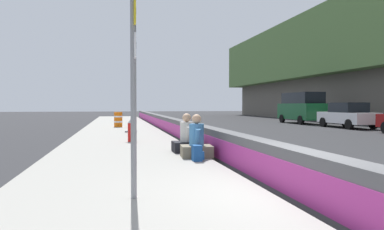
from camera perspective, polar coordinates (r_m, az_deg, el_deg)
ground_plane at (r=6.21m, az=16.92°, el=-13.04°), size 160.00×160.00×0.00m
sidewalk_strip at (r=5.48m, az=-9.01°, el=-14.24°), size 80.00×4.40×0.14m
jersey_barrier at (r=6.12m, az=16.92°, el=-9.20°), size 76.00×0.45×0.85m
route_sign_post at (r=5.61m, az=-9.13°, el=8.44°), size 0.44×0.09×3.60m
fire_hydrant at (r=14.16m, az=-9.56°, el=-2.35°), size 0.26×0.46×0.88m
seated_person_foreground at (r=9.91m, az=0.72°, el=-4.52°), size 0.78×0.89×1.17m
seated_person_middle at (r=10.98m, az=-0.84°, el=-3.92°), size 0.74×0.84×1.16m
backpack at (r=9.25m, az=0.84°, el=-6.02°), size 0.32×0.28×0.40m
construction_barrel at (r=23.69m, az=-11.51°, el=-0.69°), size 0.54×0.54×0.95m
parked_car_fourth at (r=26.43m, az=23.20°, el=-0.02°), size 4.51×1.96×1.71m
parked_car_midline at (r=31.34m, az=16.84°, el=1.18°), size 5.12×2.13×2.56m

